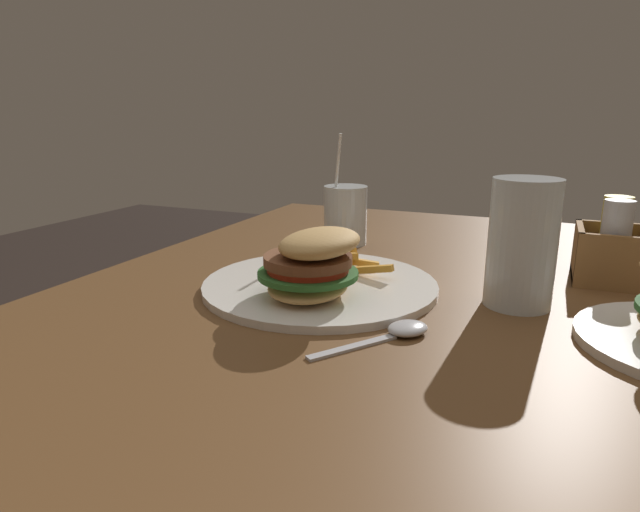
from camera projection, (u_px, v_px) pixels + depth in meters
dining_table at (436, 431)px, 0.64m from camera, size 1.32×1.02×0.75m
meal_plate_near at (317, 274)px, 0.68m from camera, size 0.31×0.31×0.10m
beer_glass at (522, 245)px, 0.64m from camera, size 0.08×0.08×0.16m
juice_glass at (345, 217)px, 0.95m from camera, size 0.08×0.08×0.19m
spoon at (401, 331)px, 0.56m from camera, size 0.13×0.10×0.01m
condiment_caddy at (612, 250)px, 0.74m from camera, size 0.11×0.09×0.12m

